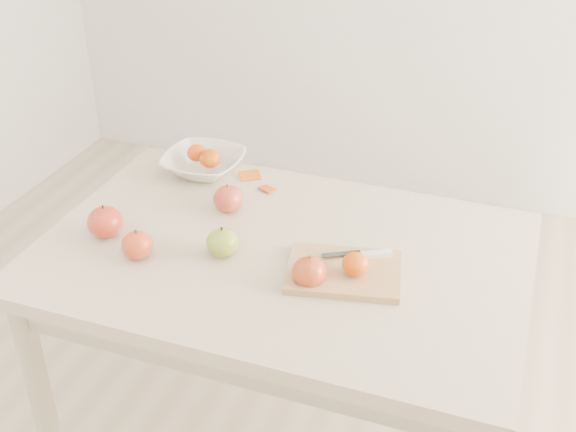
% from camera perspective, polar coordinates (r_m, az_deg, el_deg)
% --- Properties ---
extents(table, '(1.20, 0.80, 0.75)m').
position_cam_1_polar(table, '(1.85, -0.53, -5.23)').
color(table, beige).
rests_on(table, ground).
extents(cutting_board, '(0.30, 0.24, 0.02)m').
position_cam_1_polar(cutting_board, '(1.71, 4.42, -4.44)').
color(cutting_board, tan).
rests_on(cutting_board, table).
extents(board_tangerine, '(0.06, 0.06, 0.05)m').
position_cam_1_polar(board_tangerine, '(1.67, 5.36, -3.81)').
color(board_tangerine, '#D43F07').
rests_on(board_tangerine, cutting_board).
extents(fruit_bowl, '(0.23, 0.23, 0.06)m').
position_cam_1_polar(fruit_bowl, '(2.15, -6.70, 4.15)').
color(fruit_bowl, white).
rests_on(fruit_bowl, table).
extents(bowl_tangerine_near, '(0.06, 0.06, 0.05)m').
position_cam_1_polar(bowl_tangerine_near, '(2.16, -7.23, 4.98)').
color(bowl_tangerine_near, '#D44607').
rests_on(bowl_tangerine_near, fruit_bowl).
extents(bowl_tangerine_far, '(0.06, 0.06, 0.05)m').
position_cam_1_polar(bowl_tangerine_far, '(2.11, -6.19, 4.53)').
color(bowl_tangerine_far, '#D05B07').
rests_on(bowl_tangerine_far, fruit_bowl).
extents(orange_peel_a, '(0.07, 0.07, 0.01)m').
position_cam_1_polar(orange_peel_a, '(2.12, -3.04, 3.11)').
color(orange_peel_a, '#C6500E').
rests_on(orange_peel_a, table).
extents(orange_peel_b, '(0.05, 0.05, 0.01)m').
position_cam_1_polar(orange_peel_b, '(2.05, -1.63, 2.11)').
color(orange_peel_b, '#E04B0F').
rests_on(orange_peel_b, table).
extents(paring_knife, '(0.16, 0.08, 0.01)m').
position_cam_1_polar(paring_knife, '(1.74, 6.56, -3.02)').
color(paring_knife, white).
rests_on(paring_knife, cutting_board).
extents(apple_green, '(0.08, 0.08, 0.07)m').
position_cam_1_polar(apple_green, '(1.76, -5.20, -2.09)').
color(apple_green, olive).
rests_on(apple_green, table).
extents(apple_red_e, '(0.08, 0.08, 0.07)m').
position_cam_1_polar(apple_red_e, '(1.66, 1.70, -4.43)').
color(apple_red_e, maroon).
rests_on(apple_red_e, table).
extents(apple_red_a, '(0.08, 0.08, 0.07)m').
position_cam_1_polar(apple_red_a, '(1.94, -4.75, 1.37)').
color(apple_red_a, maroon).
rests_on(apple_red_a, table).
extents(apple_red_b, '(0.09, 0.09, 0.08)m').
position_cam_1_polar(apple_red_b, '(1.88, -14.26, -0.46)').
color(apple_red_b, '#95030C').
rests_on(apple_red_b, table).
extents(apple_red_d, '(0.08, 0.08, 0.07)m').
position_cam_1_polar(apple_red_d, '(1.79, -11.82, -2.25)').
color(apple_red_d, '#A5100C').
rests_on(apple_red_d, table).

